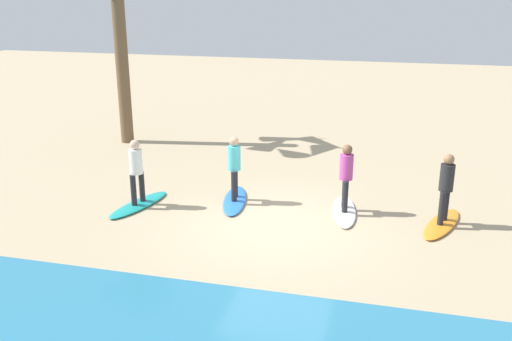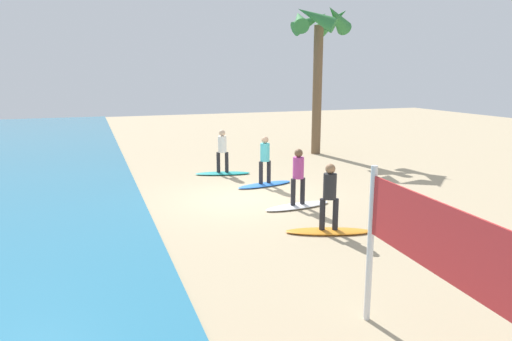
% 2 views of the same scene
% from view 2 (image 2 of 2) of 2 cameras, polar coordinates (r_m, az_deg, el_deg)
% --- Properties ---
extents(ground_plane, '(60.00, 60.00, 0.00)m').
position_cam_2_polar(ground_plane, '(14.53, -1.37, -3.50)').
color(ground_plane, tan).
extents(surfboard_orange, '(1.22, 2.17, 0.09)m').
position_cam_2_polar(surfboard_orange, '(11.65, 8.83, -7.34)').
color(surfboard_orange, orange).
rests_on(surfboard_orange, ground).
extents(surfer_orange, '(0.32, 0.44, 1.64)m').
position_cam_2_polar(surfer_orange, '(11.37, 8.99, -2.61)').
color(surfer_orange, '#232328').
rests_on(surfer_orange, surfboard_orange).
extents(surfboard_white, '(0.81, 2.15, 0.09)m').
position_cam_2_polar(surfboard_white, '(13.68, 5.11, -4.33)').
color(surfboard_white, white).
rests_on(surfboard_white, ground).
extents(surfer_white, '(0.32, 0.46, 1.64)m').
position_cam_2_polar(surfer_white, '(13.44, 5.18, -0.26)').
color(surfer_white, '#232328').
rests_on(surfer_white, surfboard_white).
extents(surfboard_blue, '(0.94, 2.17, 0.09)m').
position_cam_2_polar(surfboard_blue, '(16.19, 1.09, -1.72)').
color(surfboard_blue, blue).
rests_on(surfboard_blue, ground).
extents(surfer_blue, '(0.32, 0.45, 1.64)m').
position_cam_2_polar(surfer_blue, '(15.98, 1.10, 1.74)').
color(surfer_blue, '#232328').
rests_on(surfer_blue, surfboard_blue).
extents(surfboard_teal, '(1.06, 2.17, 0.09)m').
position_cam_2_polar(surfboard_teal, '(18.01, -4.09, -0.35)').
color(surfboard_teal, teal).
rests_on(surfboard_teal, ground).
extents(surfer_teal, '(0.32, 0.45, 1.64)m').
position_cam_2_polar(surfer_teal, '(17.83, -4.14, 2.77)').
color(surfer_teal, '#232328').
rests_on(surfer_teal, surfboard_teal).
extents(palm_tree, '(2.88, 3.03, 6.93)m').
position_cam_2_polar(palm_tree, '(22.56, 7.67, 16.13)').
color(palm_tree, brown).
rests_on(palm_tree, ground).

